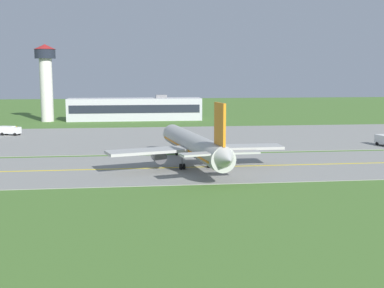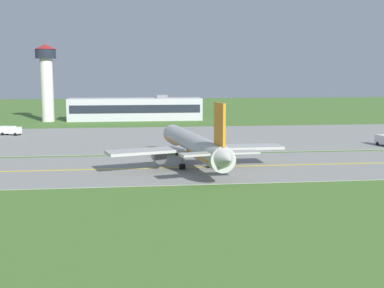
{
  "view_description": "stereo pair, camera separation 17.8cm",
  "coord_description": "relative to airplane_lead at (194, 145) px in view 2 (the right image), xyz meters",
  "views": [
    {
      "loc": [
        -4.26,
        -87.1,
        17.1
      ],
      "look_at": [
        6.66,
        2.62,
        4.0
      ],
      "focal_mm": 45.75,
      "sensor_mm": 36.0,
      "label": 1
    },
    {
      "loc": [
        -4.08,
        -87.12,
        17.1
      ],
      "look_at": [
        6.66,
        2.62,
        4.0
      ],
      "focal_mm": 45.75,
      "sensor_mm": 36.0,
      "label": 2
    }
  ],
  "objects": [
    {
      "name": "control_tower",
      "position": [
        -41.27,
        92.23,
        12.25
      ],
      "size": [
        7.6,
        7.6,
        27.22
      ],
      "color": "silver",
      "rests_on": "ground"
    },
    {
      "name": "ground_plane",
      "position": [
        -6.73,
        -0.14,
        -4.13
      ],
      "size": [
        500.0,
        500.0,
        0.0
      ],
      "primitive_type": "plane",
      "color": "#47702D"
    },
    {
      "name": "taxiway_strip",
      "position": [
        -6.73,
        -0.14,
        -4.08
      ],
      "size": [
        240.0,
        28.0,
        0.1
      ],
      "primitive_type": "cube",
      "color": "gray",
      "rests_on": "ground"
    },
    {
      "name": "apron_pad",
      "position": [
        3.27,
        41.86,
        -4.08
      ],
      "size": [
        140.0,
        52.0,
        0.1
      ],
      "primitive_type": "cube",
      "color": "gray",
      "rests_on": "ground"
    },
    {
      "name": "taxiway_centreline",
      "position": [
        -6.73,
        -0.14,
        -4.03
      ],
      "size": [
        220.0,
        0.6,
        0.01
      ],
      "primitive_type": "cube",
      "color": "yellow",
      "rests_on": "taxiway_strip"
    },
    {
      "name": "airplane_lead",
      "position": [
        0.0,
        0.0,
        0.0
      ],
      "size": [
        32.21,
        39.6,
        12.7
      ],
      "color": "#ADADA8",
      "rests_on": "ground"
    },
    {
      "name": "service_truck_fuel",
      "position": [
        -44.94,
        52.27,
        -2.6
      ],
      "size": [
        6.34,
        3.85,
        2.6
      ],
      "color": "silver",
      "rests_on": "ground"
    },
    {
      "name": "terminal_building",
      "position": [
        -10.06,
        93.58,
        -0.09
      ],
      "size": [
        48.49,
        10.16,
        9.24
      ],
      "color": "#B2B2B7",
      "rests_on": "ground"
    }
  ]
}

